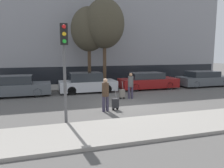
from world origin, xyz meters
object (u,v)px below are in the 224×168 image
Objects in this scene: parked_car_2 at (148,81)px; trolley_left at (115,103)px; parked_car_1 at (87,83)px; bare_tree_near_crossing at (89,30)px; bare_tree_down_street at (104,24)px; parked_car_3 at (203,79)px; trolley_right at (122,93)px; pedestrian_left at (105,93)px; pedestrian_right at (131,84)px; traffic_light at (64,54)px; parked_car_0 at (15,87)px.

parked_car_2 is 6.97m from trolley_left.
bare_tree_near_crossing reaches higher than parked_car_1.
parked_car_3 is at bearing -13.37° from bare_tree_down_street.
bare_tree_down_street reaches higher than parked_car_1.
parked_car_1 is 3.61× the size of trolley_right.
bare_tree_near_crossing reaches higher than parked_car_2.
pedestrian_left reaches higher than pedestrian_right.
trolley_left is 0.16× the size of bare_tree_down_street.
traffic_light is at bearing -148.65° from trolley_left.
parked_car_1 is at bearing 94.57° from trolley_left.
pedestrian_right reaches higher than parked_car_0.
bare_tree_down_street is at bearing 79.06° from trolley_left.
trolley_left is at bearing -117.08° from trolley_right.
trolley_left is (0.43, -5.36, -0.32)m from parked_car_1.
trolley_right reaches higher than trolley_left.
pedestrian_right is 0.25× the size of bare_tree_near_crossing.
pedestrian_right reaches higher than trolley_right.
pedestrian_right is at bearing -4.46° from trolley_right.
bare_tree_down_street is (1.13, -0.75, 0.40)m from bare_tree_near_crossing.
pedestrian_right is (7.05, -2.93, 0.27)m from parked_car_0.
parked_car_1 is 5.18m from bare_tree_down_street.
traffic_light is at bearing 25.83° from pedestrian_left.
bare_tree_down_street reaches higher than traffic_light.
parked_car_3 is at bearing -162.50° from pedestrian_left.
parked_car_0 is 0.95× the size of parked_car_2.
bare_tree_down_street is at bearing 45.17° from parked_car_1.
parked_car_1 is at bearing 119.08° from trolley_right.
parked_car_0 is 2.70× the size of pedestrian_left.
pedestrian_right reaches higher than trolley_left.
bare_tree_down_street is at bearing 99.02° from pedestrian_right.
pedestrian_left is 0.25× the size of bare_tree_near_crossing.
parked_car_3 is 0.64× the size of bare_tree_down_street.
parked_car_2 is 6.43m from bare_tree_near_crossing.
parked_car_2 reaches higher than trolley_right.
trolley_left is at bearing -85.43° from parked_car_1.
parked_car_1 is 5.47m from pedestrian_left.
trolley_right is at bearing -137.43° from parked_car_2.
parked_car_0 is 3.92× the size of trolley_right.
parked_car_3 is at bearing 28.42° from trolley_left.
parked_car_2 is at bearing 0.41° from parked_car_0.
parked_car_0 is at bearing 161.93° from pedestrian_right.
parked_car_0 is 0.63× the size of bare_tree_down_street.
trolley_left is 2.69m from trolley_right.
pedestrian_left is 3.10m from trolley_right.
bare_tree_down_street is (6.67, 1.91, 4.52)m from parked_car_0.
pedestrian_right reaches higher than parked_car_3.
bare_tree_down_street reaches higher than trolley_left.
bare_tree_down_street is (1.39, 7.19, 4.81)m from trolley_left.
trolley_right is at bearing 46.15° from traffic_light.
parked_car_2 is at bearing 178.61° from parked_car_3.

